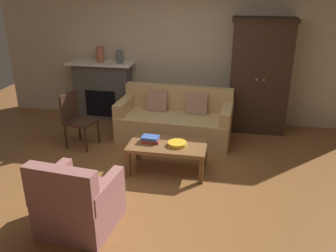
{
  "coord_description": "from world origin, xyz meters",
  "views": [
    {
      "loc": [
        0.95,
        -4.11,
        2.57
      ],
      "look_at": [
        0.04,
        0.73,
        0.55
      ],
      "focal_mm": 38.24,
      "sensor_mm": 36.0,
      "label": 1
    }
  ],
  "objects_px": {
    "coffee_table": "(168,147)",
    "fruit_bowl": "(177,144)",
    "armchair_near_left": "(78,203)",
    "mantel_vase_terracotta": "(100,54)",
    "fireplace": "(103,90)",
    "armoire": "(259,76)",
    "couch": "(175,121)",
    "mantel_vase_slate": "(120,57)",
    "book_stack": "(150,139)",
    "side_chair_wooden": "(76,116)"
  },
  "relations": [
    {
      "from": "coffee_table",
      "to": "fruit_bowl",
      "type": "relative_size",
      "value": 4.15
    },
    {
      "from": "armchair_near_left",
      "to": "fruit_bowl",
      "type": "bearing_deg",
      "value": 58.89
    },
    {
      "from": "coffee_table",
      "to": "mantel_vase_terracotta",
      "type": "xyz_separation_m",
      "value": [
        -1.65,
        1.9,
        0.9
      ]
    },
    {
      "from": "fireplace",
      "to": "armoire",
      "type": "relative_size",
      "value": 0.63
    },
    {
      "from": "armoire",
      "to": "couch",
      "type": "relative_size",
      "value": 1.02
    },
    {
      "from": "coffee_table",
      "to": "mantel_vase_terracotta",
      "type": "distance_m",
      "value": 2.68
    },
    {
      "from": "couch",
      "to": "coffee_table",
      "type": "distance_m",
      "value": 1.17
    },
    {
      "from": "coffee_table",
      "to": "fruit_bowl",
      "type": "bearing_deg",
      "value": -7.18
    },
    {
      "from": "mantel_vase_slate",
      "to": "fruit_bowl",
      "type": "bearing_deg",
      "value": -53.59
    },
    {
      "from": "fruit_bowl",
      "to": "armchair_near_left",
      "type": "bearing_deg",
      "value": -121.11
    },
    {
      "from": "fruit_bowl",
      "to": "mantel_vase_slate",
      "type": "height_order",
      "value": "mantel_vase_slate"
    },
    {
      "from": "armoire",
      "to": "book_stack",
      "type": "height_order",
      "value": "armoire"
    },
    {
      "from": "book_stack",
      "to": "mantel_vase_slate",
      "type": "bearing_deg",
      "value": 118.5
    },
    {
      "from": "couch",
      "to": "mantel_vase_slate",
      "type": "relative_size",
      "value": 8.33
    },
    {
      "from": "mantel_vase_slate",
      "to": "mantel_vase_terracotta",
      "type": "bearing_deg",
      "value": 180.0
    },
    {
      "from": "fireplace",
      "to": "mantel_vase_slate",
      "type": "height_order",
      "value": "mantel_vase_slate"
    },
    {
      "from": "couch",
      "to": "book_stack",
      "type": "relative_size",
      "value": 7.61
    },
    {
      "from": "side_chair_wooden",
      "to": "fruit_bowl",
      "type": "bearing_deg",
      "value": -18.63
    },
    {
      "from": "couch",
      "to": "mantel_vase_terracotta",
      "type": "relative_size",
      "value": 6.77
    },
    {
      "from": "fireplace",
      "to": "fruit_bowl",
      "type": "relative_size",
      "value": 4.75
    },
    {
      "from": "book_stack",
      "to": "mantel_vase_terracotta",
      "type": "distance_m",
      "value": 2.48
    },
    {
      "from": "coffee_table",
      "to": "side_chair_wooden",
      "type": "bearing_deg",
      "value": 160.43
    },
    {
      "from": "mantel_vase_slate",
      "to": "armchair_near_left",
      "type": "relative_size",
      "value": 0.27
    },
    {
      "from": "coffee_table",
      "to": "armchair_near_left",
      "type": "relative_size",
      "value": 1.25
    },
    {
      "from": "fruit_bowl",
      "to": "side_chair_wooden",
      "type": "xyz_separation_m",
      "value": [
        -1.77,
        0.6,
        0.07
      ]
    },
    {
      "from": "fireplace",
      "to": "armchair_near_left",
      "type": "bearing_deg",
      "value": -74.57
    },
    {
      "from": "mantel_vase_slate",
      "to": "side_chair_wooden",
      "type": "distance_m",
      "value": 1.55
    },
    {
      "from": "armoire",
      "to": "fruit_bowl",
      "type": "relative_size",
      "value": 7.52
    },
    {
      "from": "coffee_table",
      "to": "mantel_vase_slate",
      "type": "height_order",
      "value": "mantel_vase_slate"
    },
    {
      "from": "fruit_bowl",
      "to": "armchair_near_left",
      "type": "height_order",
      "value": "armchair_near_left"
    },
    {
      "from": "side_chair_wooden",
      "to": "mantel_vase_terracotta",
      "type": "bearing_deg",
      "value": 91.26
    },
    {
      "from": "fruit_bowl",
      "to": "coffee_table",
      "type": "bearing_deg",
      "value": 172.82
    },
    {
      "from": "book_stack",
      "to": "fruit_bowl",
      "type": "bearing_deg",
      "value": -5.75
    },
    {
      "from": "mantel_vase_slate",
      "to": "armchair_near_left",
      "type": "height_order",
      "value": "mantel_vase_slate"
    },
    {
      "from": "mantel_vase_terracotta",
      "to": "armchair_near_left",
      "type": "height_order",
      "value": "mantel_vase_terracotta"
    },
    {
      "from": "fireplace",
      "to": "book_stack",
      "type": "relative_size",
      "value": 4.89
    },
    {
      "from": "fireplace",
      "to": "armchair_near_left",
      "type": "height_order",
      "value": "fireplace"
    },
    {
      "from": "mantel_vase_slate",
      "to": "armchair_near_left",
      "type": "bearing_deg",
      "value": -80.68
    },
    {
      "from": "coffee_table",
      "to": "couch",
      "type": "bearing_deg",
      "value": 94.43
    },
    {
      "from": "mantel_vase_terracotta",
      "to": "armchair_near_left",
      "type": "bearing_deg",
      "value": -74.49
    },
    {
      "from": "coffee_table",
      "to": "book_stack",
      "type": "distance_m",
      "value": 0.27
    },
    {
      "from": "fruit_bowl",
      "to": "armchair_near_left",
      "type": "xyz_separation_m",
      "value": [
        -0.87,
        -1.43,
        -0.13
      ]
    },
    {
      "from": "fruit_bowl",
      "to": "mantel_vase_slate",
      "type": "bearing_deg",
      "value": 126.41
    },
    {
      "from": "book_stack",
      "to": "side_chair_wooden",
      "type": "distance_m",
      "value": 1.48
    },
    {
      "from": "fireplace",
      "to": "armoire",
      "type": "xyz_separation_m",
      "value": [
        2.95,
        -0.08,
        0.43
      ]
    },
    {
      "from": "fireplace",
      "to": "mantel_vase_terracotta",
      "type": "height_order",
      "value": "mantel_vase_terracotta"
    },
    {
      "from": "fireplace",
      "to": "fruit_bowl",
      "type": "xyz_separation_m",
      "value": [
        1.8,
        -1.94,
        -0.12
      ]
    },
    {
      "from": "mantel_vase_slate",
      "to": "armchair_near_left",
      "type": "distance_m",
      "value": 3.52
    },
    {
      "from": "coffee_table",
      "to": "armoire",
      "type": "bearing_deg",
      "value": 54.84
    },
    {
      "from": "fireplace",
      "to": "couch",
      "type": "xyz_separation_m",
      "value": [
        1.56,
        -0.75,
        -0.25
      ]
    }
  ]
}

